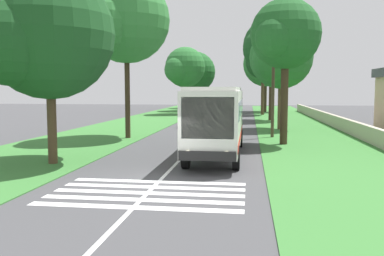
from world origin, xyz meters
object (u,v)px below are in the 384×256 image
(roadside_tree_left_0, at_px, (194,73))
(roadside_tree_right_2, at_px, (265,65))
(roadside_tree_left_3, at_px, (125,23))
(roadside_tree_right_1, at_px, (279,59))
(roadside_tree_right_4, at_px, (263,63))
(roadside_tree_left_1, at_px, (47,39))
(trailing_car_0, at_px, (192,120))
(coach_bus, at_px, (217,117))
(trailing_car_1, at_px, (203,116))
(roadside_tree_right_0, at_px, (284,36))
(roadside_tree_left_2, at_px, (184,69))
(roadside_tree_left_4, at_px, (199,75))
(roadside_tree_right_3, at_px, (270,48))
(utility_pole, at_px, (273,78))

(roadside_tree_left_0, xyz_separation_m, roadside_tree_right_2, (-1.28, -11.42, 1.12))
(roadside_tree_left_3, relative_size, roadside_tree_right_1, 1.28)
(roadside_tree_right_1, bearing_deg, roadside_tree_right_4, 2.20)
(roadside_tree_left_1, bearing_deg, roadside_tree_right_2, -13.99)
(roadside_tree_right_1, bearing_deg, trailing_car_0, 75.92)
(coach_bus, relative_size, roadside_tree_right_1, 1.21)
(trailing_car_1, relative_size, roadside_tree_left_3, 0.37)
(roadside_tree_left_3, distance_m, roadside_tree_right_0, 11.48)
(trailing_car_1, height_order, roadside_tree_left_2, roadside_tree_left_2)
(coach_bus, xyz_separation_m, roadside_tree_left_2, (36.63, 7.51, 4.40))
(roadside_tree_right_1, bearing_deg, trailing_car_1, 46.65)
(coach_bus, distance_m, roadside_tree_right_4, 37.51)
(coach_bus, xyz_separation_m, roadside_tree_left_4, (55.79, 7.81, 4.18))
(trailing_car_0, distance_m, roadside_tree_left_3, 13.33)
(roadside_tree_right_4, bearing_deg, roadside_tree_right_1, -177.80)
(roadside_tree_left_3, relative_size, roadside_tree_right_4, 1.19)
(roadside_tree_right_1, bearing_deg, roadside_tree_right_3, 1.88)
(coach_bus, bearing_deg, roadside_tree_right_2, -5.27)
(roadside_tree_left_0, relative_size, roadside_tree_right_1, 1.06)
(trailing_car_0, height_order, roadside_tree_left_2, roadside_tree_left_2)
(roadside_tree_left_4, bearing_deg, roadside_tree_right_4, -149.01)
(roadside_tree_right_1, xyz_separation_m, roadside_tree_right_2, (29.19, 0.20, 1.08))
(roadside_tree_left_3, bearing_deg, roadside_tree_left_4, 0.56)
(trailing_car_1, relative_size, roadside_tree_right_1, 0.47)
(utility_pole, bearing_deg, trailing_car_1, 26.43)
(coach_bus, bearing_deg, roadside_tree_left_1, 114.25)
(coach_bus, relative_size, trailing_car_1, 2.60)
(trailing_car_0, bearing_deg, roadside_tree_left_4, 6.00)
(roadside_tree_left_0, bearing_deg, roadside_tree_left_3, 179.95)
(roadside_tree_left_1, xyz_separation_m, utility_pole, (12.58, -11.33, -1.60))
(trailing_car_0, bearing_deg, roadside_tree_left_2, 11.04)
(roadside_tree_right_0, bearing_deg, roadside_tree_right_2, -0.36)
(coach_bus, xyz_separation_m, trailing_car_0, (17.46, 3.77, -1.48))
(trailing_car_0, xyz_separation_m, roadside_tree_left_1, (-21.01, 4.11, 5.37))
(roadside_tree_left_0, xyz_separation_m, roadside_tree_right_0, (-40.75, -11.17, 0.76))
(roadside_tree_left_1, height_order, roadside_tree_right_1, roadside_tree_left_1)
(roadside_tree_left_4, bearing_deg, roadside_tree_left_0, -177.08)
(trailing_car_1, bearing_deg, roadside_tree_left_1, 170.11)
(roadside_tree_left_4, relative_size, roadside_tree_right_1, 1.01)
(utility_pole, bearing_deg, roadside_tree_left_1, 138.00)
(trailing_car_0, height_order, roadside_tree_left_3, roadside_tree_left_3)
(roadside_tree_left_3, xyz_separation_m, roadside_tree_right_4, (29.76, -10.82, -1.14))
(roadside_tree_left_2, bearing_deg, roadside_tree_right_4, -88.17)
(roadside_tree_left_2, relative_size, utility_pole, 1.12)
(coach_bus, xyz_separation_m, trailing_car_1, (22.64, 3.32, -1.48))
(trailing_car_1, bearing_deg, roadside_tree_right_4, -25.38)
(trailing_car_1, bearing_deg, trailing_car_0, 174.95)
(roadside_tree_left_2, height_order, roadside_tree_right_0, roadside_tree_left_2)
(coach_bus, height_order, roadside_tree_right_3, roadside_tree_right_3)
(roadside_tree_left_0, height_order, roadside_tree_left_4, roadside_tree_left_0)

